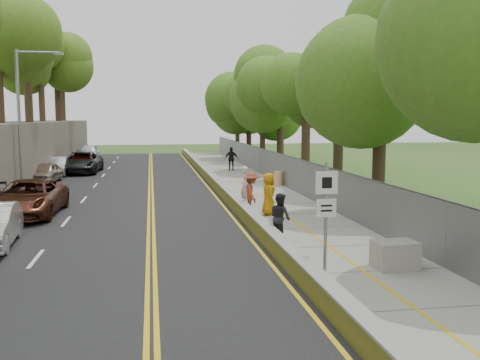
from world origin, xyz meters
name	(u,v)px	position (x,y,z in m)	size (l,w,h in m)	color
ground	(265,250)	(0.00, 0.00, 0.00)	(140.00, 140.00, 0.00)	#33511E
road	(122,191)	(-5.40, 15.00, 0.02)	(11.20, 66.00, 0.04)	black
sidewalk	(254,188)	(2.55, 15.00, 0.03)	(4.20, 66.00, 0.05)	gray
jersey_barrier	(217,185)	(0.25, 15.00, 0.30)	(0.42, 66.00, 0.60)	yellow
chainlink_fence	(288,172)	(4.65, 15.00, 1.00)	(0.04, 66.00, 2.00)	slate
trees_fenceside	(326,74)	(7.00, 15.00, 7.00)	(7.00, 66.00, 14.00)	#4B7A22
streetlight	(23,112)	(-10.46, 14.00, 4.64)	(2.52, 0.22, 8.00)	gray
signpost	(326,206)	(1.05, -3.02, 1.96)	(0.62, 0.09, 3.10)	gray
construction_barrel	(278,178)	(4.30, 16.00, 0.50)	(0.54, 0.54, 0.89)	orange
concrete_block	(395,255)	(3.20, -2.83, 0.44)	(1.18, 0.89, 0.79)	gray
car_2	(28,198)	(-9.01, 7.62, 0.83)	(2.62, 5.68, 1.58)	#552619
car_4	(45,173)	(-10.60, 20.05, 0.71)	(1.59, 3.95, 1.35)	tan
car_5	(56,166)	(-10.60, 24.28, 0.73)	(1.46, 4.19, 1.38)	silver
car_6	(82,162)	(-9.00, 26.05, 0.86)	(2.72, 5.90, 1.64)	black
car_7	(83,163)	(-9.00, 26.62, 0.79)	(2.09, 5.15, 1.49)	maroon
car_8	(89,152)	(-9.84, 38.44, 0.86)	(1.95, 4.84, 1.65)	silver
painter_0	(268,194)	(1.45, 6.03, 0.99)	(0.91, 0.59, 1.87)	#C4800B
painter_1	(246,185)	(0.98, 9.15, 1.00)	(0.69, 0.45, 1.90)	silver
painter_2	(280,217)	(0.75, 1.00, 0.90)	(0.83, 0.64, 1.70)	black
painter_3	(251,193)	(0.75, 6.43, 0.99)	(1.21, 0.70, 1.88)	#9B422B
person_far	(231,159)	(2.80, 26.05, 1.00)	(1.11, 0.46, 1.90)	black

